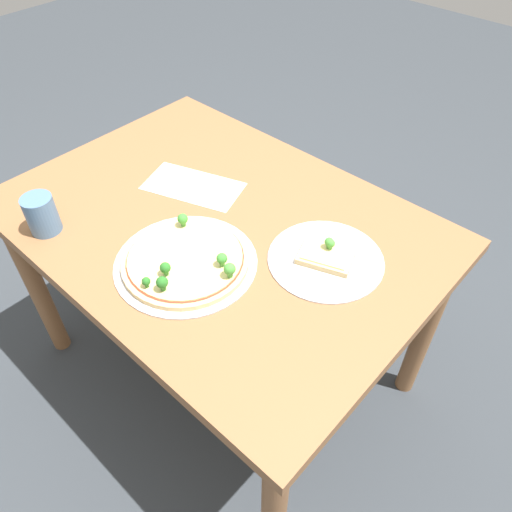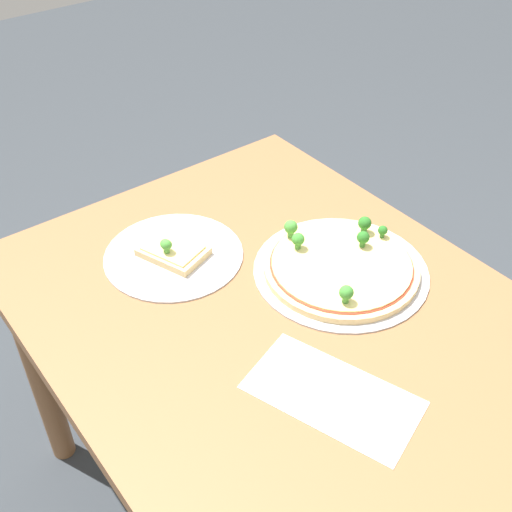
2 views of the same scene
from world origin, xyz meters
name	(u,v)px [view 2 (image 2 of 2)]	position (x,y,z in m)	size (l,w,h in m)	color
dining_table	(295,358)	(0.00, 0.00, 0.61)	(1.18, 0.85, 0.70)	brown
pizza_tray_whole	(341,266)	(-0.06, 0.17, 0.71)	(0.36, 0.36, 0.06)	#B7B7BC
pizza_tray_slice	(173,253)	(-0.31, -0.08, 0.71)	(0.29, 0.29, 0.06)	#B7B7BC
paper_menu	(332,395)	(0.16, -0.06, 0.70)	(0.28, 0.15, 0.00)	white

